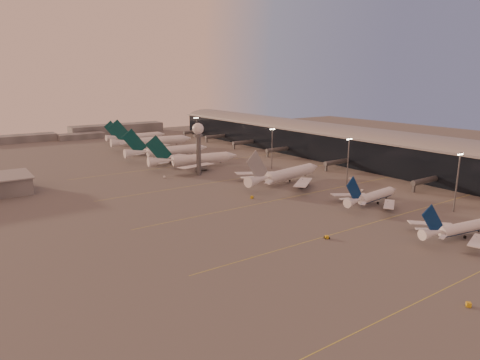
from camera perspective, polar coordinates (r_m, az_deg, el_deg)
ground at (r=151.88m, az=15.71°, el=-7.88°), size 700.00×700.00×0.00m
taxiway_markings at (r=209.01m, az=9.25°, el=-1.67°), size 180.00×185.25×0.02m
terminal at (r=298.72m, az=12.99°, el=4.78°), size 57.00×362.00×23.04m
radar_tower at (r=240.95m, az=-5.59°, el=5.54°), size 6.40×6.40×31.10m
mast_a at (r=194.91m, az=26.99°, el=0.07°), size 3.60×0.56×25.00m
mast_b at (r=223.08m, az=14.22°, el=2.67°), size 3.60×0.56×25.00m
mast_c at (r=258.77m, az=4.30°, el=4.50°), size 3.60×0.56×25.00m
mast_d at (r=331.94m, az=-5.83°, el=6.46°), size 3.60×0.56×25.00m
distant_horizon at (r=432.01m, az=-19.30°, el=6.08°), size 165.00×37.50×9.00m
narrowbody_near at (r=166.06m, az=27.12°, el=-6.01°), size 35.96×28.49×14.12m
narrowbody_mid at (r=194.67m, az=17.24°, el=-2.31°), size 38.67×30.72×15.13m
widebody_white at (r=224.54m, az=6.13°, el=0.42°), size 57.83×45.92×20.53m
greentail_a at (r=265.03m, az=-6.05°, el=2.49°), size 58.93×47.32×21.45m
greentail_b at (r=296.51m, az=-9.56°, el=3.57°), size 60.86×49.09×22.09m
greentail_c at (r=341.72m, az=-11.50°, el=4.85°), size 65.87×53.01×23.92m
greentail_d at (r=379.72m, az=-13.59°, el=5.47°), size 54.26×43.80×19.70m
gsv_truck_a at (r=121.14m, az=28.15°, el=-14.08°), size 5.88×5.60×2.42m
gsv_tug_mid at (r=151.36m, az=11.50°, el=-7.50°), size 4.22×3.42×1.05m
gsv_truck_b at (r=216.60m, az=16.07°, el=-1.19°), size 5.59×3.07×2.14m
gsv_truck_c at (r=196.38m, az=1.66°, el=-2.11°), size 6.37×4.81×2.45m
gsv_catering_b at (r=240.14m, az=14.54°, el=0.57°), size 5.50×3.27×4.22m
gsv_truck_d at (r=239.87m, az=-10.09°, el=0.54°), size 3.68×5.90×2.24m
gsv_tug_hangar at (r=299.05m, az=-2.24°, el=3.16°), size 3.12×2.00×0.86m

